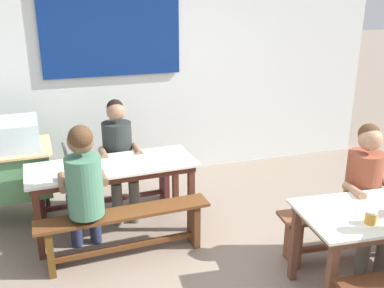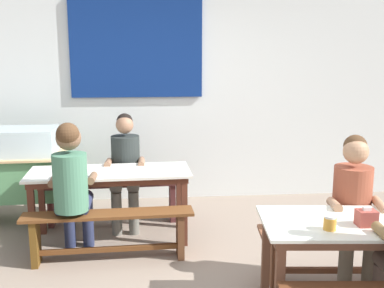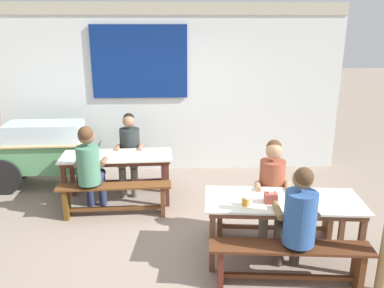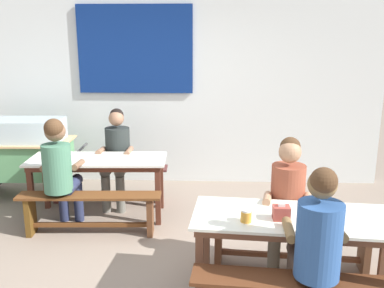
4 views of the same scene
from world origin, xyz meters
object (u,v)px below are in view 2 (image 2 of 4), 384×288
(bench_far_front, at_px, (109,229))
(food_cart, at_px, (0,167))
(dining_table_far, at_px, (110,179))
(person_right_near_table, at_px, (354,203))
(bench_near_back, at_px, (355,247))
(tissue_box, at_px, (366,218))
(condiment_jar, at_px, (330,223))
(person_left_back_turned, at_px, (72,182))
(dining_table_near, at_px, (382,231))
(bench_far_back, at_px, (113,196))
(person_center_facing, at_px, (125,163))

(bench_far_front, xyz_separation_m, food_cart, (-1.30, 1.15, 0.33))
(bench_far_front, bearing_deg, food_cart, 138.47)
(dining_table_far, xyz_separation_m, person_right_near_table, (2.03, -1.17, 0.07))
(bench_near_back, xyz_separation_m, food_cart, (-3.37, 1.76, 0.33))
(bench_far_front, height_order, person_right_near_table, person_right_near_table)
(food_cart, bearing_deg, bench_far_front, -41.53)
(dining_table_far, relative_size, tissue_box, 12.19)
(bench_far_front, relative_size, condiment_jar, 15.63)
(person_right_near_table, distance_m, tissue_box, 0.53)
(food_cart, bearing_deg, person_left_back_turned, -48.18)
(dining_table_near, height_order, person_left_back_turned, person_left_back_turned)
(bench_far_front, relative_size, tissue_box, 11.66)
(food_cart, relative_size, person_right_near_table, 1.41)
(bench_far_back, distance_m, condiment_jar, 2.81)
(bench_near_back, xyz_separation_m, condiment_jar, (-0.48, -0.62, 0.46))
(condiment_jar, bearing_deg, person_right_near_table, 53.15)
(person_right_near_table, bearing_deg, bench_far_back, 140.89)
(dining_table_far, distance_m, dining_table_near, 2.61)
(dining_table_near, xyz_separation_m, tissue_box, (-0.16, -0.07, 0.13))
(dining_table_near, bearing_deg, bench_far_back, 134.52)
(bench_far_front, distance_m, food_cart, 1.76)
(dining_table_near, distance_m, condiment_jar, 0.47)
(bench_far_front, relative_size, person_right_near_table, 1.24)
(bench_near_back, bearing_deg, tissue_box, -109.71)
(condiment_jar, bearing_deg, bench_far_front, 142.32)
(food_cart, distance_m, tissue_box, 3.93)
(person_right_near_table, xyz_separation_m, tissue_box, (-0.14, -0.51, 0.07))
(bench_near_back, bearing_deg, person_right_near_table, -135.78)
(dining_table_far, distance_m, person_left_back_turned, 0.54)
(food_cart, xyz_separation_m, person_center_facing, (1.41, -0.22, 0.06))
(bench_far_front, bearing_deg, tissue_box, -32.18)
(dining_table_near, xyz_separation_m, bench_far_front, (-2.03, 1.11, -0.35))
(dining_table_near, distance_m, food_cart, 4.02)
(dining_table_near, xyz_separation_m, food_cart, (-3.33, 2.26, -0.01))
(food_cart, height_order, tissue_box, food_cart)
(person_right_near_table, distance_m, person_center_facing, 2.48)
(tissue_box, relative_size, condiment_jar, 1.34)
(bench_far_front, bearing_deg, person_center_facing, 82.93)
(dining_table_far, distance_m, person_right_near_table, 2.35)
(bench_far_front, height_order, bench_near_back, same)
(bench_far_front, height_order, person_center_facing, person_center_facing)
(person_right_near_table, height_order, tissue_box, person_right_near_table)
(condiment_jar, bearing_deg, dining_table_far, 132.99)
(person_right_near_table, bearing_deg, person_left_back_turned, 162.63)
(bench_far_back, bearing_deg, condiment_jar, -53.77)
(bench_far_back, xyz_separation_m, person_center_facing, (0.16, -0.08, 0.40))
(bench_far_back, height_order, person_center_facing, person_center_facing)
(bench_far_front, distance_m, tissue_box, 2.26)
(person_center_facing, bearing_deg, bench_near_back, -38.04)
(dining_table_near, xyz_separation_m, bench_far_back, (-2.07, 2.11, -0.35))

